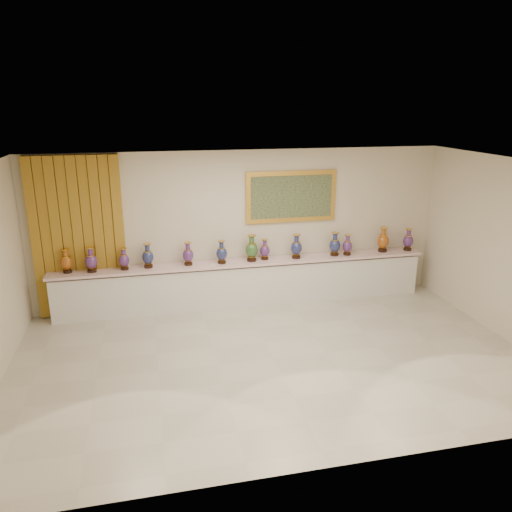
{
  "coord_description": "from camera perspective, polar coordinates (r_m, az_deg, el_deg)",
  "views": [
    {
      "loc": [
        -1.79,
        -6.77,
        3.86
      ],
      "look_at": [
        0.1,
        1.7,
        1.16
      ],
      "focal_mm": 35.0,
      "sensor_mm": 36.0,
      "label": 1
    }
  ],
  "objects": [
    {
      "name": "vase_4",
      "position": [
        9.46,
        -7.77,
        0.13
      ],
      "size": [
        0.21,
        0.21,
        0.44
      ],
      "rotation": [
        0.0,
        0.0,
        -0.01
      ],
      "color": "black",
      "rests_on": "counter"
    },
    {
      "name": "vase_0",
      "position": [
        9.58,
        -20.84,
        -0.66
      ],
      "size": [
        0.26,
        0.26,
        0.45
      ],
      "rotation": [
        0.0,
        0.0,
        -0.31
      ],
      "color": "black",
      "rests_on": "counter"
    },
    {
      "name": "vase_5",
      "position": [
        9.49,
        -3.95,
        0.32
      ],
      "size": [
        0.23,
        0.23,
        0.45
      ],
      "rotation": [
        0.0,
        0.0,
        0.14
      ],
      "color": "black",
      "rests_on": "counter"
    },
    {
      "name": "vase_1",
      "position": [
        9.46,
        -18.33,
        -0.55
      ],
      "size": [
        0.23,
        0.23,
        0.46
      ],
      "rotation": [
        0.0,
        0.0,
        -0.09
      ],
      "color": "black",
      "rests_on": "counter"
    },
    {
      "name": "ground",
      "position": [
        7.99,
        2.01,
        -11.62
      ],
      "size": [
        8.0,
        8.0,
        0.0
      ],
      "primitive_type": "plane",
      "color": "beige",
      "rests_on": "ground"
    },
    {
      "name": "vase_7",
      "position": [
        9.72,
        1.01,
        0.65
      ],
      "size": [
        0.24,
        0.24,
        0.41
      ],
      "rotation": [
        0.0,
        0.0,
        -0.31
      ],
      "color": "black",
      "rests_on": "counter"
    },
    {
      "name": "counter",
      "position": [
        9.83,
        -1.29,
        -3.13
      ],
      "size": [
        7.28,
        0.48,
        0.9
      ],
      "color": "white",
      "rests_on": "ground"
    },
    {
      "name": "vase_8",
      "position": [
        9.81,
        4.63,
        0.97
      ],
      "size": [
        0.29,
        0.29,
        0.48
      ],
      "rotation": [
        0.0,
        0.0,
        0.36
      ],
      "color": "black",
      "rests_on": "counter"
    },
    {
      "name": "label_card",
      "position": [
        9.44,
        -4.99,
        -1.06
      ],
      "size": [
        0.1,
        0.06,
        0.0
      ],
      "primitive_type": "cube",
      "color": "white",
      "rests_on": "counter"
    },
    {
      "name": "vase_11",
      "position": [
        10.55,
        14.32,
        1.71
      ],
      "size": [
        0.27,
        0.27,
        0.51
      ],
      "rotation": [
        0.0,
        0.0,
        0.14
      ],
      "color": "black",
      "rests_on": "counter"
    },
    {
      "name": "vase_10",
      "position": [
        10.17,
        10.4,
        1.15
      ],
      "size": [
        0.23,
        0.23,
        0.42
      ],
      "rotation": [
        0.0,
        0.0,
        -0.19
      ],
      "color": "black",
      "rests_on": "counter"
    },
    {
      "name": "vase_12",
      "position": [
        10.79,
        16.99,
        1.69
      ],
      "size": [
        0.26,
        0.26,
        0.45
      ],
      "rotation": [
        0.0,
        0.0,
        -0.31
      ],
      "color": "black",
      "rests_on": "counter"
    },
    {
      "name": "vase_6",
      "position": [
        9.6,
        -0.51,
        0.76
      ],
      "size": [
        0.26,
        0.26,
        0.52
      ],
      "rotation": [
        0.0,
        0.0,
        0.09
      ],
      "color": "black",
      "rests_on": "counter"
    },
    {
      "name": "vase_3",
      "position": [
        9.45,
        -12.26,
        -0.09
      ],
      "size": [
        0.25,
        0.25,
        0.46
      ],
      "rotation": [
        0.0,
        0.0,
        0.2
      ],
      "color": "black",
      "rests_on": "counter"
    },
    {
      "name": "room",
      "position": [
        9.5,
        -15.83,
        2.8
      ],
      "size": [
        8.0,
        8.0,
        8.0
      ],
      "color": "beige",
      "rests_on": "ground"
    },
    {
      "name": "vase_2",
      "position": [
        9.44,
        -14.85,
        -0.44
      ],
      "size": [
        0.23,
        0.23,
        0.41
      ],
      "rotation": [
        0.0,
        0.0,
        0.21
      ],
      "color": "black",
      "rests_on": "counter"
    },
    {
      "name": "vase_9",
      "position": [
        10.08,
        8.99,
        1.24
      ],
      "size": [
        0.23,
        0.23,
        0.48
      ],
      "rotation": [
        0.0,
        0.0,
        -0.05
      ],
      "color": "black",
      "rests_on": "counter"
    }
  ]
}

